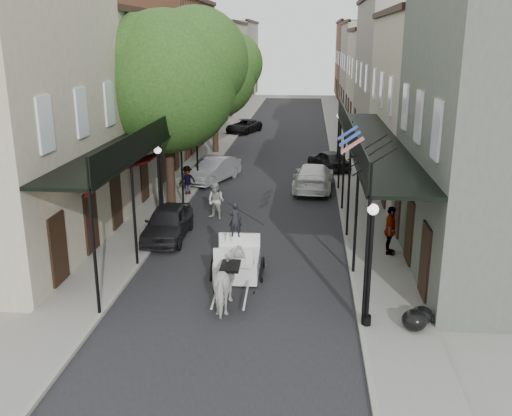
% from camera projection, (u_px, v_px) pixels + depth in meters
% --- Properties ---
extents(ground, '(140.00, 140.00, 0.00)m').
position_uv_depth(ground, '(237.00, 294.00, 19.11)').
color(ground, gray).
rests_on(ground, ground).
extents(road, '(8.00, 90.00, 0.01)m').
position_uv_depth(road, '(274.00, 166.00, 38.19)').
color(road, black).
rests_on(road, ground).
extents(sidewalk_left, '(2.20, 90.00, 0.12)m').
position_uv_depth(sidewalk_left, '(200.00, 164.00, 38.61)').
color(sidewalk_left, gray).
rests_on(sidewalk_left, ground).
extents(sidewalk_right, '(2.20, 90.00, 0.12)m').
position_uv_depth(sidewalk_right, '(349.00, 167.00, 37.72)').
color(sidewalk_right, gray).
rests_on(sidewalk_right, ground).
extents(building_row_left, '(5.00, 80.00, 10.50)m').
position_uv_depth(building_row_left, '(178.00, 76.00, 46.99)').
color(building_row_left, '#BAB195').
rests_on(building_row_left, ground).
extents(building_row_right, '(5.00, 80.00, 10.50)m').
position_uv_depth(building_row_right, '(390.00, 77.00, 45.46)').
color(building_row_right, gray).
rests_on(building_row_right, ground).
extents(gallery_left, '(2.20, 18.05, 4.88)m').
position_uv_depth(gallery_left, '(148.00, 137.00, 25.03)').
color(gallery_left, black).
rests_on(gallery_left, sidewalk_left).
extents(gallery_right, '(2.20, 18.05, 4.88)m').
position_uv_depth(gallery_right, '(368.00, 141.00, 24.18)').
color(gallery_right, black).
rests_on(gallery_right, sidewalk_right).
extents(tree_near, '(7.31, 6.80, 9.63)m').
position_uv_depth(tree_near, '(175.00, 76.00, 27.33)').
color(tree_near, '#382619').
rests_on(tree_near, sidewalk_left).
extents(tree_far, '(6.45, 6.00, 8.61)m').
position_uv_depth(tree_far, '(219.00, 73.00, 40.88)').
color(tree_far, '#382619').
rests_on(tree_far, sidewalk_left).
extents(lamppost_right_near, '(0.32, 0.32, 3.71)m').
position_uv_depth(lamppost_right_near, '(370.00, 264.00, 16.25)').
color(lamppost_right_near, black).
rests_on(lamppost_right_near, sidewalk_right).
extents(lamppost_left, '(0.32, 0.32, 3.71)m').
position_uv_depth(lamppost_left, '(160.00, 187.00, 24.61)').
color(lamppost_left, black).
rests_on(lamppost_left, sidewalk_left).
extents(lamppost_right_far, '(0.32, 0.32, 3.71)m').
position_uv_depth(lamppost_right_far, '(338.00, 142.00, 35.33)').
color(lamppost_right_far, black).
rests_on(lamppost_right_far, sidewalk_right).
extents(horse, '(1.03, 2.15, 1.79)m').
position_uv_depth(horse, '(230.00, 281.00, 17.90)').
color(horse, silver).
rests_on(horse, ground).
extents(carriage, '(1.92, 2.69, 3.00)m').
position_uv_depth(carriage, '(238.00, 243.00, 20.50)').
color(carriage, black).
rests_on(carriage, ground).
extents(pedestrian_walking, '(1.04, 0.94, 1.75)m').
position_uv_depth(pedestrian_walking, '(216.00, 201.00, 26.80)').
color(pedestrian_walking, '#A9ABA1').
rests_on(pedestrian_walking, ground).
extents(pedestrian_sidewalk_left, '(1.14, 1.06, 1.54)m').
position_uv_depth(pedestrian_sidewalk_left, '(187.00, 180.00, 30.71)').
color(pedestrian_sidewalk_left, gray).
rests_on(pedestrian_sidewalk_left, sidewalk_left).
extents(pedestrian_sidewalk_right, '(0.67, 1.19, 1.92)m').
position_uv_depth(pedestrian_sidewalk_right, '(390.00, 230.00, 22.06)').
color(pedestrian_sidewalk_right, gray).
rests_on(pedestrian_sidewalk_right, sidewalk_right).
extents(car_left_near, '(1.76, 4.23, 1.43)m').
position_uv_depth(car_left_near, '(168.00, 222.00, 24.18)').
color(car_left_near, black).
rests_on(car_left_near, ground).
extents(car_left_mid, '(3.03, 4.71, 1.47)m').
position_uv_depth(car_left_mid, '(213.00, 170.00, 33.76)').
color(car_left_mid, gray).
rests_on(car_left_mid, ground).
extents(car_left_far, '(3.33, 4.72, 1.19)m').
position_uv_depth(car_left_far, '(244.00, 126.00, 51.43)').
color(car_left_far, black).
rests_on(car_left_far, ground).
extents(car_right_near, '(2.46, 5.27, 1.49)m').
position_uv_depth(car_right_near, '(314.00, 177.00, 32.02)').
color(car_right_near, white).
rests_on(car_right_near, ground).
extents(car_right_far, '(3.06, 4.20, 1.33)m').
position_uv_depth(car_right_far, '(329.00, 160.00, 36.80)').
color(car_right_far, black).
rests_on(car_right_far, ground).
extents(trash_bags, '(0.99, 1.14, 0.62)m').
position_uv_depth(trash_bags, '(417.00, 318.00, 16.56)').
color(trash_bags, black).
rests_on(trash_bags, sidewalk_right).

